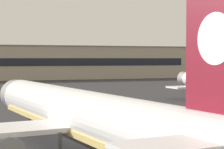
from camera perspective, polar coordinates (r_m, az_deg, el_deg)
The scene contains 4 objects.
taxiway_centreline at distance 54.08m, azimuth -6.18°, elevation -6.19°, with size 0.30×180.00×0.01m, color yellow.
airliner_foreground at distance 33.06m, azimuth -3.96°, elevation -5.64°, with size 32.36×41.44×11.65m.
service_car_nearest at distance 61.57m, azimuth 13.64°, elevation -4.49°, with size 4.57×3.33×1.79m.
terminal_building at distance 157.50m, azimuth -14.62°, elevation 1.57°, with size 145.58×12.40×12.69m.
Camera 1 is at (-12.23, -22.09, 7.88)m, focal length 67.39 mm.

